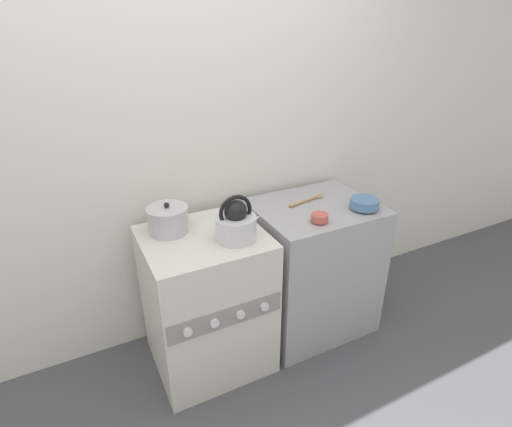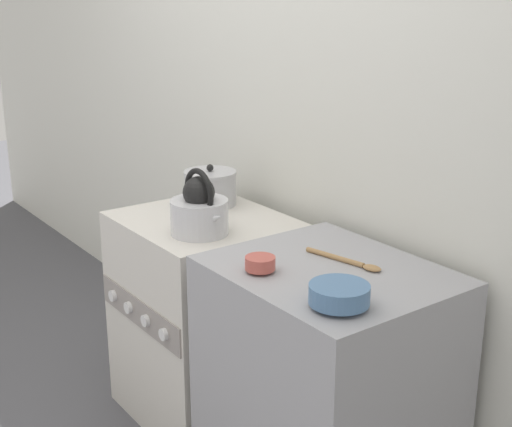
% 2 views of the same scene
% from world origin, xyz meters
% --- Properties ---
extents(ground_plane, '(12.00, 12.00, 0.00)m').
position_xyz_m(ground_plane, '(0.00, 0.00, 0.00)').
color(ground_plane, '#4C4C51').
extents(wall_back, '(7.00, 0.06, 2.50)m').
position_xyz_m(wall_back, '(0.00, 0.66, 1.25)').
color(wall_back, silver).
rests_on(wall_back, ground_plane).
extents(stove, '(0.62, 0.59, 0.82)m').
position_xyz_m(stove, '(-0.00, 0.28, 0.41)').
color(stove, beige).
rests_on(stove, ground_plane).
extents(counter, '(0.70, 0.59, 0.84)m').
position_xyz_m(counter, '(0.70, 0.29, 0.42)').
color(counter, '#99999E').
rests_on(counter, ground_plane).
extents(kettle, '(0.25, 0.20, 0.24)m').
position_xyz_m(kettle, '(0.14, 0.18, 0.91)').
color(kettle, silver).
rests_on(kettle, stove).
extents(cooking_pot, '(0.21, 0.21, 0.16)m').
position_xyz_m(cooking_pot, '(-0.14, 0.41, 0.89)').
color(cooking_pot, '#B2B2B7').
rests_on(cooking_pot, stove).
extents(enamel_bowl, '(0.16, 0.16, 0.06)m').
position_xyz_m(enamel_bowl, '(0.92, 0.13, 0.88)').
color(enamel_bowl, '#4C729E').
rests_on(enamel_bowl, counter).
extents(small_ceramic_bowl, '(0.09, 0.09, 0.05)m').
position_xyz_m(small_ceramic_bowl, '(0.59, 0.11, 0.87)').
color(small_ceramic_bowl, '#B75147').
rests_on(small_ceramic_bowl, counter).
extents(wooden_spoon, '(0.27, 0.08, 0.02)m').
position_xyz_m(wooden_spoon, '(0.70, 0.37, 0.85)').
color(wooden_spoon, '#A37A4C').
rests_on(wooden_spoon, counter).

